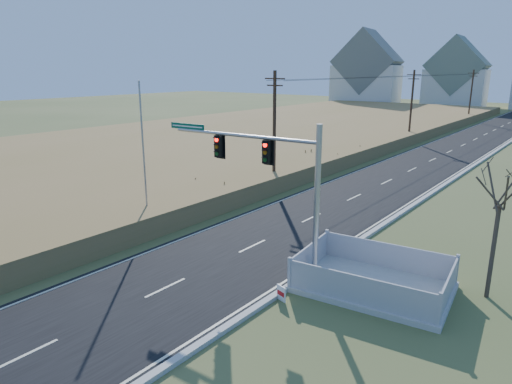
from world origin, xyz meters
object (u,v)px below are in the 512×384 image
object	(u,v)px
traffic_signal_mast	(280,181)
flagpole	(145,171)
bare_tree	(503,184)
fence_enclosure	(373,283)
open_sign	(281,293)

from	to	relation	value
traffic_signal_mast	flagpole	xyz separation A→B (m)	(-9.65, 0.15, -0.89)
flagpole	bare_tree	distance (m)	18.28
fence_enclosure	bare_tree	bearing A→B (deg)	22.90
flagpole	bare_tree	xyz separation A→B (m)	(18.00, 2.87, 1.41)
bare_tree	traffic_signal_mast	bearing A→B (deg)	-160.14
flagpole	bare_tree	bearing A→B (deg)	9.06
open_sign	bare_tree	distance (m)	9.61
fence_enclosure	traffic_signal_mast	bearing A→B (deg)	-176.70
traffic_signal_mast	fence_enclosure	distance (m)	5.95
traffic_signal_mast	bare_tree	bearing A→B (deg)	16.31
flagpole	open_sign	bearing A→B (deg)	-12.86
traffic_signal_mast	fence_enclosure	xyz separation A→B (m)	(4.35, 0.76, -3.99)
open_sign	flagpole	bearing A→B (deg)	-176.49
traffic_signal_mast	flagpole	distance (m)	9.69
traffic_signal_mast	open_sign	world-z (taller)	traffic_signal_mast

